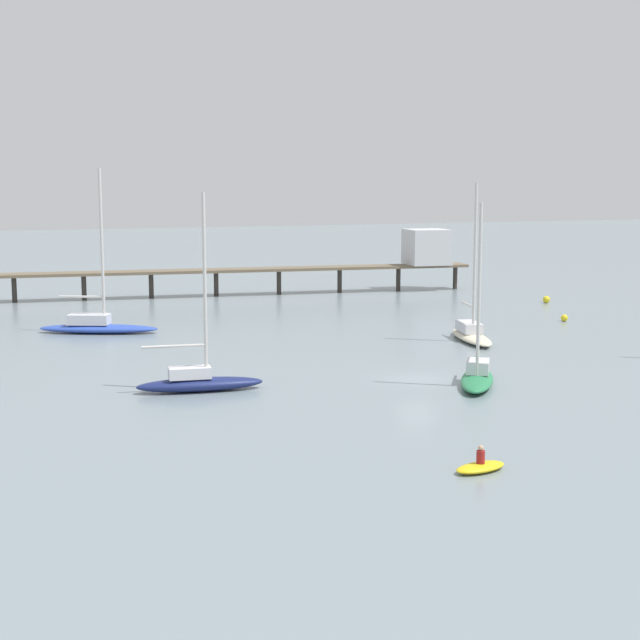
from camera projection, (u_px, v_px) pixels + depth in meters
The scene contains 9 objects.
ground_plane at pixel (417, 379), 58.06m from camera, with size 400.00×400.00×0.00m, color gray.
pier at pixel (343, 257), 103.58m from camera, with size 57.07×10.55×6.86m.
sailboat_cream at pixel (471, 332), 72.10m from camera, with size 3.96×8.35×12.06m.
sailboat_navy at pixel (199, 379), 54.61m from camera, with size 7.57×2.66×11.55m.
sailboat_green at pixel (477, 374), 56.20m from camera, with size 5.44×6.84×10.92m.
sailboat_blue at pixel (97, 324), 75.81m from camera, with size 9.76×6.00×13.22m.
dinghy_yellow at pixel (480, 466), 39.50m from camera, with size 2.65×1.56×1.14m.
mooring_buoy_inner at pixel (564, 318), 82.18m from camera, with size 0.62×0.62×0.62m, color yellow.
mooring_buoy_far at pixel (546, 299), 94.69m from camera, with size 0.73×0.73×0.73m, color yellow.
Camera 1 is at (-26.68, -50.63, 12.08)m, focal length 52.56 mm.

